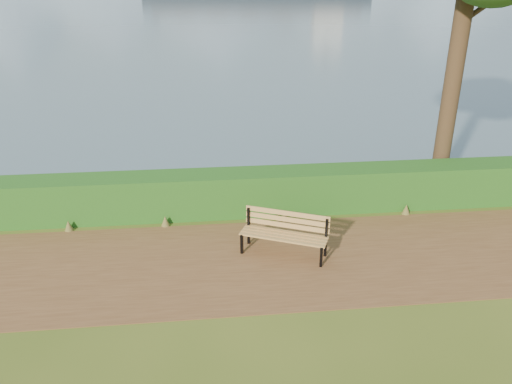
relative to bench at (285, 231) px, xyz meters
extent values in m
plane|color=#405518|center=(-1.36, -0.58, -0.50)|extent=(140.00, 140.00, 0.00)
cube|color=brown|center=(-1.36, -0.28, -0.49)|extent=(40.00, 3.40, 0.01)
cube|color=#1B4C15|center=(-1.36, 2.02, 0.00)|extent=(32.00, 0.85, 1.00)
cube|color=black|center=(-0.86, 0.06, -0.28)|extent=(0.07, 0.07, 0.43)
cube|color=black|center=(-0.68, 0.45, -0.09)|extent=(0.07, 0.07, 0.83)
cube|color=black|center=(-0.77, 0.25, -0.10)|extent=(0.25, 0.47, 0.05)
cube|color=black|center=(0.61, -0.61, -0.28)|extent=(0.07, 0.07, 0.43)
cube|color=black|center=(0.79, -0.22, -0.09)|extent=(0.07, 0.07, 0.83)
cube|color=black|center=(0.70, -0.42, -0.10)|extent=(0.25, 0.47, 0.05)
cube|color=#A96E41|center=(-0.11, -0.25, -0.07)|extent=(1.61, 0.80, 0.03)
cube|color=#A96E41|center=(-0.06, -0.14, -0.07)|extent=(1.61, 0.80, 0.03)
cube|color=#A96E41|center=(-0.01, -0.03, -0.07)|extent=(1.61, 0.80, 0.03)
cube|color=#A96E41|center=(0.04, 0.08, -0.07)|extent=(1.61, 0.80, 0.03)
cube|color=#A96E41|center=(0.06, 0.14, 0.05)|extent=(1.59, 0.76, 0.10)
cube|color=#A96E41|center=(0.06, 0.14, 0.18)|extent=(1.59, 0.76, 0.10)
cube|color=#A96E41|center=(0.06, 0.14, 0.32)|extent=(1.59, 0.76, 0.10)
cylinder|color=#342415|center=(4.46, 2.72, 3.20)|extent=(0.41, 0.41, 7.41)
cylinder|color=#342415|center=(4.92, 2.72, 4.03)|extent=(1.08, 0.12, 0.81)
camera|label=1|loc=(-1.53, -8.69, 4.63)|focal=35.00mm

